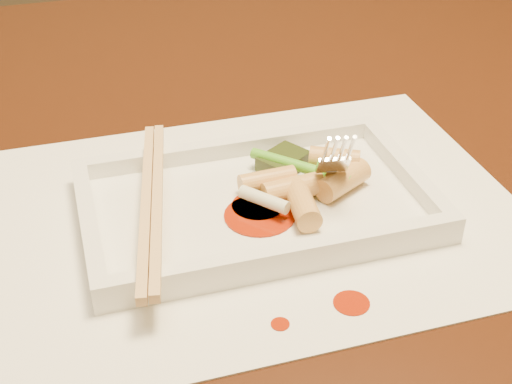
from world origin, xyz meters
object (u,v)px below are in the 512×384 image
object	(u,v)px
fork	(339,92)
plate_base	(256,207)
placemat	(256,212)
chopstick_a	(146,202)
table	(250,246)

from	to	relation	value
fork	plate_base	bearing A→B (deg)	-165.58
placemat	chopstick_a	xyz separation A→B (m)	(-0.08, 0.00, 0.03)
table	fork	size ratio (longest dim) A/B	10.00
plate_base	chopstick_a	xyz separation A→B (m)	(-0.08, 0.00, 0.02)
chopstick_a	table	bearing A→B (deg)	40.09
placemat	plate_base	size ratio (longest dim) A/B	1.54
placemat	chopstick_a	distance (m)	0.09
plate_base	fork	size ratio (longest dim) A/B	1.86
table	chopstick_a	xyz separation A→B (m)	(-0.10, -0.09, 0.13)
fork	chopstick_a	bearing A→B (deg)	-173.25
placemat	fork	size ratio (longest dim) A/B	2.86
chopstick_a	fork	distance (m)	0.16
plate_base	fork	world-z (taller)	fork
plate_base	chopstick_a	bearing A→B (deg)	180.00
table	plate_base	xyz separation A→B (m)	(-0.02, -0.09, 0.11)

